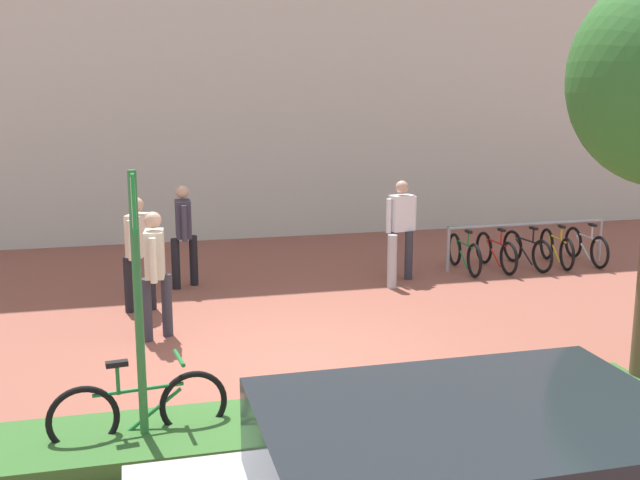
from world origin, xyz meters
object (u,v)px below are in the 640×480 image
(parking_sign_post, at_px, (137,272))
(bike_at_sign, at_px, (140,410))
(person_suited_dark, at_px, (184,229))
(bollard_steel, at_px, (392,261))
(bike_rack_cluster, at_px, (527,249))
(person_shirt_white, at_px, (138,247))
(person_shirt_blue, at_px, (155,267))
(person_casual_tan, at_px, (401,223))

(parking_sign_post, distance_m, bike_at_sign, 1.36)
(bike_at_sign, distance_m, person_suited_dark, 5.74)
(parking_sign_post, bearing_deg, bollard_steel, 49.67)
(person_suited_dark, bearing_deg, parking_sign_post, -97.77)
(bike_rack_cluster, bearing_deg, person_shirt_white, -170.83)
(parking_sign_post, bearing_deg, bike_rack_cluster, 38.80)
(bollard_steel, distance_m, person_shirt_blue, 4.27)
(person_shirt_white, distance_m, person_suited_dark, 1.42)
(bike_rack_cluster, relative_size, person_shirt_white, 1.87)
(parking_sign_post, bearing_deg, person_suited_dark, 82.23)
(person_suited_dark, relative_size, person_shirt_blue, 1.00)
(bike_at_sign, bearing_deg, person_suited_dark, 81.78)
(person_shirt_white, bearing_deg, person_casual_tan, 11.41)
(bollard_steel, xyz_separation_m, person_shirt_white, (-4.09, -0.33, 0.53))
(parking_sign_post, height_order, person_suited_dark, parking_sign_post)
(bike_at_sign, bearing_deg, person_casual_tan, 49.77)
(bike_at_sign, bearing_deg, person_shirt_blue, 85.03)
(bollard_steel, bearing_deg, person_shirt_blue, -156.63)
(bollard_steel, bearing_deg, person_casual_tan, 58.15)
(bike_at_sign, bearing_deg, bike_rack_cluster, 38.20)
(bike_at_sign, distance_m, person_casual_tan, 7.01)
(person_shirt_white, bearing_deg, parking_sign_post, -90.45)
(parking_sign_post, height_order, bike_rack_cluster, parking_sign_post)
(person_shirt_white, relative_size, person_shirt_blue, 1.00)
(bike_at_sign, height_order, person_suited_dark, person_suited_dark)
(bike_rack_cluster, bearing_deg, bollard_steel, -164.63)
(parking_sign_post, relative_size, bollard_steel, 2.91)
(person_shirt_blue, bearing_deg, person_shirt_white, 98.43)
(parking_sign_post, distance_m, person_shirt_blue, 3.27)
(bollard_steel, relative_size, person_shirt_blue, 0.52)
(bollard_steel, xyz_separation_m, person_suited_dark, (-3.34, 0.88, 0.53))
(bike_rack_cluster, xyz_separation_m, person_shirt_blue, (-6.80, -2.48, 0.64))
(person_shirt_white, bearing_deg, person_shirt_blue, -81.57)
(parking_sign_post, bearing_deg, person_shirt_blue, 85.76)
(bike_rack_cluster, relative_size, person_suited_dark, 1.87)
(bike_at_sign, height_order, bollard_steel, bollard_steel)
(bike_rack_cluster, relative_size, person_shirt_blue, 1.87)
(person_shirt_white, distance_m, person_casual_tan, 4.53)
(bike_rack_cluster, relative_size, person_casual_tan, 1.87)
(person_suited_dark, distance_m, person_casual_tan, 3.71)
(bike_at_sign, relative_size, person_suited_dark, 0.97)
(person_casual_tan, bearing_deg, person_suited_dark, 175.12)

